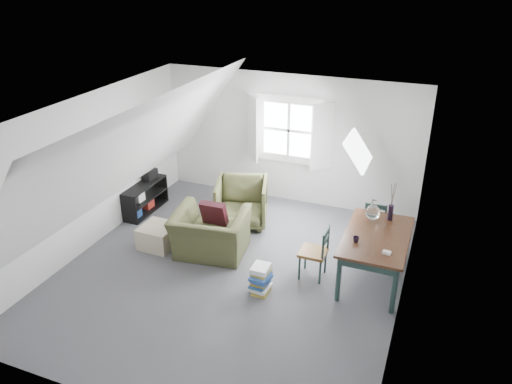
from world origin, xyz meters
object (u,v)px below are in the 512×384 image
at_px(dining_chair_far, 375,222).
at_px(dining_chair_near, 315,252).
at_px(armchair_far, 242,223).
at_px(ottoman, 158,236).
at_px(dining_table, 376,241).
at_px(magazine_stack, 261,279).
at_px(media_shelf, 143,200).
at_px(armchair_near, 211,253).

bearing_deg(dining_chair_far, dining_chair_near, 49.09).
bearing_deg(armchair_far, ottoman, -145.85).
bearing_deg(dining_table, magazine_stack, -150.37).
xyz_separation_m(media_shelf, magazine_stack, (2.96, -1.53, -0.04)).
height_order(armchair_near, magazine_stack, magazine_stack).
bearing_deg(dining_table, media_shelf, 169.75).
bearing_deg(armchair_near, media_shelf, -33.35).
height_order(dining_table, media_shelf, dining_table).
distance_m(armchair_near, magazine_stack, 1.32).
distance_m(ottoman, dining_chair_near, 2.67).
bearing_deg(dining_chair_near, ottoman, -82.52).
xyz_separation_m(armchair_near, dining_chair_far, (2.42, 1.22, 0.44)).
xyz_separation_m(ottoman, dining_chair_near, (2.66, 0.10, 0.25)).
xyz_separation_m(dining_chair_near, media_shelf, (-3.58, 0.87, -0.18)).
relative_size(dining_table, dining_chair_near, 1.83).
bearing_deg(armchair_near, dining_chair_far, -161.40).
relative_size(dining_table, magazine_stack, 3.64).
bearing_deg(dining_chair_far, magazine_stack, 43.38).
distance_m(armchair_far, media_shelf, 1.93).
bearing_deg(armchair_near, magazine_stack, 140.98).
bearing_deg(dining_chair_far, media_shelf, -7.35).
relative_size(ottoman, media_shelf, 0.51).
bearing_deg(magazine_stack, armchair_far, 120.53).
bearing_deg(ottoman, dining_chair_far, 21.85).
bearing_deg(magazine_stack, ottoman, 164.77).
relative_size(dining_chair_far, magazine_stack, 2.00).
distance_m(dining_table, dining_chair_far, 1.03).
relative_size(armchair_far, dining_chair_far, 1.09).
bearing_deg(armchair_far, magazine_stack, -77.21).
bearing_deg(ottoman, armchair_near, 6.99).
bearing_deg(armchair_far, armchair_near, -110.75).
relative_size(armchair_far, dining_chair_near, 1.10).
relative_size(dining_chair_near, media_shelf, 0.76).
bearing_deg(dining_chair_near, magazine_stack, -38.02).
distance_m(ottoman, dining_chair_far, 3.60).
distance_m(armchair_far, ottoman, 1.60).
relative_size(armchair_far, dining_table, 0.60).
bearing_deg(media_shelf, magazine_stack, -23.86).
height_order(ottoman, magazine_stack, magazine_stack).
xyz_separation_m(dining_table, dining_chair_far, (-0.15, 1.00, -0.23)).
bearing_deg(ottoman, media_shelf, 133.41).
height_order(dining_chair_far, magazine_stack, dining_chair_far).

